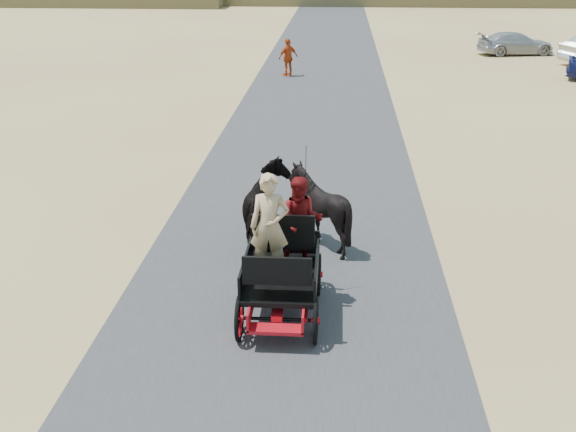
# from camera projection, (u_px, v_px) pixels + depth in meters

# --- Properties ---
(ground) EXTENTS (140.00, 140.00, 0.00)m
(ground) POSITION_uv_depth(u_px,v_px,m) (278.00, 347.00, 11.54)
(ground) COLOR tan
(road) EXTENTS (6.00, 140.00, 0.01)m
(road) POSITION_uv_depth(u_px,v_px,m) (278.00, 347.00, 11.53)
(road) COLOR #38383A
(road) RESTS_ON ground
(carriage) EXTENTS (1.30, 2.40, 0.72)m
(carriage) POSITION_uv_depth(u_px,v_px,m) (281.00, 295.00, 12.44)
(carriage) COLOR black
(carriage) RESTS_ON ground
(horse_left) EXTENTS (0.91, 2.01, 1.70)m
(horse_left) POSITION_uv_depth(u_px,v_px,m) (267.00, 207.00, 15.09)
(horse_left) COLOR black
(horse_left) RESTS_ON ground
(horse_right) EXTENTS (1.37, 1.54, 1.70)m
(horse_right) POSITION_uv_depth(u_px,v_px,m) (319.00, 208.00, 15.01)
(horse_right) COLOR black
(horse_right) RESTS_ON ground
(driver_man) EXTENTS (0.66, 0.43, 1.80)m
(driver_man) POSITION_uv_depth(u_px,v_px,m) (270.00, 226.00, 12.04)
(driver_man) COLOR tan
(driver_man) RESTS_ON carriage
(passenger_woman) EXTENTS (0.77, 0.60, 1.58)m
(passenger_woman) POSITION_uv_depth(u_px,v_px,m) (301.00, 221.00, 12.56)
(passenger_woman) COLOR #660C0F
(passenger_woman) RESTS_ON carriage
(pedestrian) EXTENTS (1.06, 0.95, 1.73)m
(pedestrian) POSITION_uv_depth(u_px,v_px,m) (288.00, 57.00, 33.51)
(pedestrian) COLOR #BC3F15
(pedestrian) RESTS_ON ground
(car_c) EXTENTS (4.42, 2.51, 1.21)m
(car_c) POSITION_uv_depth(u_px,v_px,m) (516.00, 43.00, 39.68)
(car_c) COLOR #B2B2B7
(car_c) RESTS_ON ground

